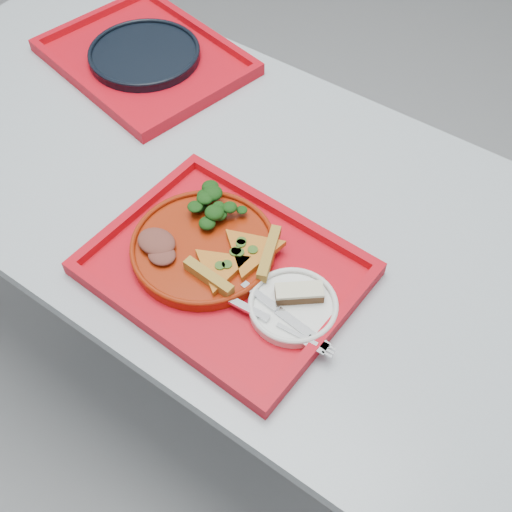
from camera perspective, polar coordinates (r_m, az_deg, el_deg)
name	(u,v)px	position (r m, az deg, el deg)	size (l,w,h in m)	color
ground	(217,352)	(1.92, -3.52, -8.54)	(10.00, 10.00, 0.00)	gray
table	(201,197)	(1.37, -4.91, 5.29)	(1.60, 0.80, 0.75)	#9AA3AD
tray_main	(225,272)	(1.14, -2.79, -1.39)	(0.45, 0.35, 0.01)	red
tray_far	(145,60)	(1.60, -9.80, 16.77)	(0.45, 0.35, 0.01)	red
dinner_plate	(204,249)	(1.15, -4.69, 0.67)	(0.26, 0.26, 0.02)	maroon
side_plate	(293,308)	(1.08, 3.31, -4.61)	(0.15, 0.15, 0.01)	white
navy_plate	(145,55)	(1.60, -9.87, 17.18)	(0.26, 0.26, 0.02)	black
pizza_slice_a	(220,267)	(1.10, -3.24, -0.94)	(0.11, 0.10, 0.02)	gold
pizza_slice_b	(251,250)	(1.13, -0.43, 0.58)	(0.13, 0.11, 0.02)	gold
salad_heap	(216,207)	(1.17, -3.57, 4.33)	(0.09, 0.08, 0.04)	black
meat_portion	(157,242)	(1.15, -8.84, 1.26)	(0.07, 0.06, 0.02)	brown
dessert_bar	(299,293)	(1.08, 3.87, -3.29)	(0.08, 0.08, 0.02)	#462F17
knife	(284,314)	(1.06, 2.52, -5.21)	(0.18, 0.02, 0.01)	silver
fork	(276,323)	(1.05, 1.81, -6.01)	(0.18, 0.02, 0.01)	silver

